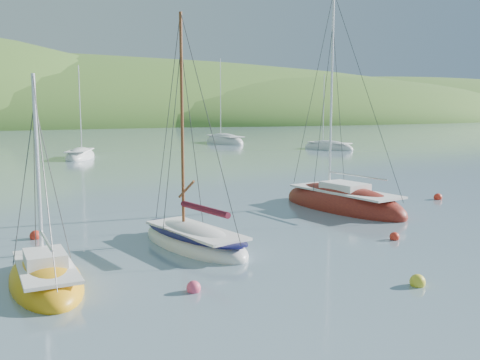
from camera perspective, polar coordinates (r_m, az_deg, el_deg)
name	(u,v)px	position (r m, az deg, el deg)	size (l,w,h in m)	color
ground	(320,275)	(17.57, 8.52, -9.94)	(700.00, 700.00, 0.00)	slate
daysailer_white	(194,241)	(20.77, -4.92, -6.47)	(3.56, 6.53, 9.51)	silver
sloop_red	(342,204)	(28.65, 10.84, -2.58)	(4.10, 8.56, 12.15)	maroon
sailboat_yellow	(46,280)	(17.36, -20.01, -9.97)	(2.21, 5.28, 6.93)	orange
distant_sloop_a	(80,157)	(57.85, -16.68, 2.40)	(4.95, 7.73, 10.41)	silver
distant_sloop_b	(224,142)	(78.44, -1.68, 4.10)	(4.17, 9.64, 13.37)	silver
distant_sloop_d	(328,148)	(68.28, 9.40, 3.41)	(4.83, 7.56, 10.18)	silver
mooring_buoys	(308,238)	(21.74, 7.29, -6.11)	(22.36, 11.50, 0.47)	yellow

